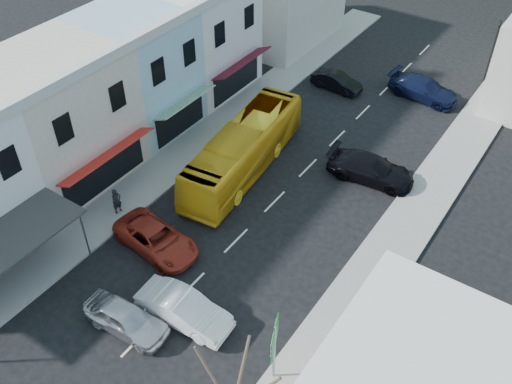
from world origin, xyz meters
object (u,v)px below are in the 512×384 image
(car_red, at_px, (156,239))
(pedestrian_left, at_px, (117,201))
(car_white, at_px, (184,311))
(direction_sign, at_px, (274,354))
(traffic_signal, at_px, (492,52))
(bus, at_px, (244,151))
(car_silver, at_px, (126,319))

(car_red, relative_size, pedestrian_left, 2.71)
(car_white, bearing_deg, car_red, 52.90)
(direction_sign, xyz_separation_m, traffic_signal, (-0.46, 31.46, 0.70))
(bus, relative_size, car_silver, 2.64)
(bus, xyz_separation_m, car_red, (0.07, -8.40, -0.85))
(car_red, height_order, pedestrian_left, pedestrian_left)
(bus, height_order, car_silver, bus)
(car_silver, xyz_separation_m, car_white, (1.98, 1.93, 0.00))
(car_silver, distance_m, direction_sign, 7.57)
(car_silver, relative_size, car_red, 0.96)
(bus, distance_m, direction_sign, 15.04)
(car_silver, bearing_deg, car_red, 22.79)
(car_silver, relative_size, direction_sign, 1.18)
(direction_sign, bearing_deg, car_white, 154.42)
(pedestrian_left, relative_size, traffic_signal, 0.33)
(car_white, relative_size, car_red, 0.96)
(car_silver, distance_m, traffic_signal, 33.94)
(car_white, relative_size, pedestrian_left, 2.59)
(car_white, height_order, pedestrian_left, pedestrian_left)
(car_silver, bearing_deg, direction_sign, -80.26)
(bus, distance_m, pedestrian_left, 8.44)
(car_red, distance_m, traffic_signal, 29.91)
(car_red, bearing_deg, direction_sign, -100.67)
(car_white, height_order, traffic_signal, traffic_signal)
(bus, xyz_separation_m, car_silver, (2.46, -13.20, -0.85))
(bus, height_order, direction_sign, direction_sign)
(car_silver, distance_m, car_white, 2.76)
(car_silver, xyz_separation_m, pedestrian_left, (-6.17, 5.64, 0.30))
(car_white, xyz_separation_m, car_red, (-4.37, 2.87, 0.00))
(bus, bearing_deg, traffic_signal, 58.42)
(direction_sign, height_order, traffic_signal, traffic_signal)
(car_red, height_order, traffic_signal, traffic_signal)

